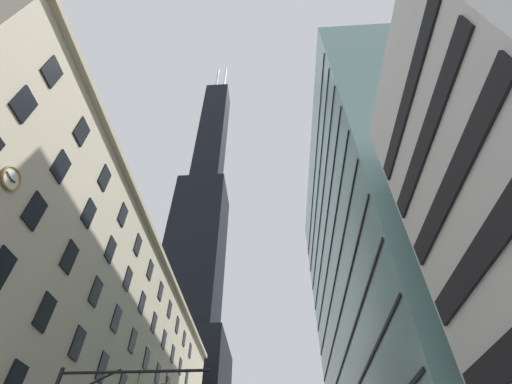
{
  "coord_description": "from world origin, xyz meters",
  "views": [
    {
      "loc": [
        3.78,
        -12.59,
        1.94
      ],
      "look_at": [
        2.35,
        11.83,
        26.24
      ],
      "focal_mm": 24.8,
      "sensor_mm": 36.0,
      "label": 1
    }
  ],
  "objects": [
    {
      "name": "station_building",
      "position": [
        -19.63,
        27.47,
        14.64
      ],
      "size": [
        17.93,
        66.95,
        29.32
      ],
      "color": "#BCAF93",
      "rests_on": "ground"
    },
    {
      "name": "glass_office_midrise",
      "position": [
        19.65,
        27.33,
        25.42
      ],
      "size": [
        17.41,
        42.99,
        50.85
      ],
      "color": "gray",
      "rests_on": "ground"
    },
    {
      "name": "dark_skyscraper",
      "position": [
        -21.05,
        80.17,
        55.98
      ],
      "size": [
        23.99,
        23.99,
        194.6
      ],
      "color": "black",
      "rests_on": "ground"
    }
  ]
}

